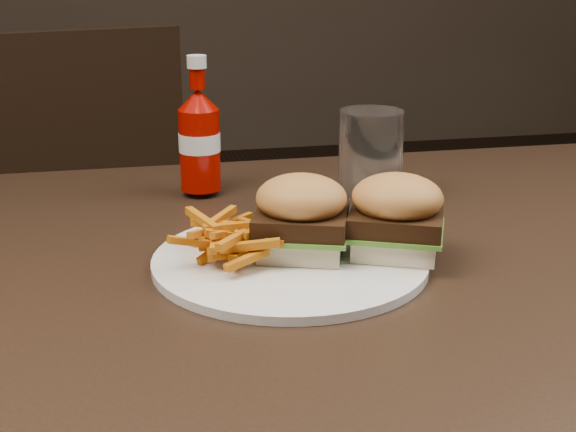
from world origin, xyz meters
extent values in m
cube|color=black|center=(0.00, 0.00, 0.73)|extent=(1.20, 0.80, 0.04)
cube|color=black|center=(-0.32, 0.89, 0.43)|extent=(0.56, 0.56, 0.04)
cylinder|color=white|center=(-0.01, -0.02, 0.76)|extent=(0.28, 0.28, 0.01)
cube|color=beige|center=(0.01, -0.02, 0.77)|extent=(0.10, 0.10, 0.02)
cube|color=beige|center=(0.10, -0.04, 0.77)|extent=(0.11, 0.10, 0.02)
cylinder|color=#980700|center=(-0.07, 0.24, 0.81)|extent=(0.07, 0.07, 0.10)
cylinder|color=white|center=(0.14, 0.16, 0.81)|extent=(0.10, 0.10, 0.13)
camera|label=1|loc=(-0.17, -0.76, 1.06)|focal=50.00mm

